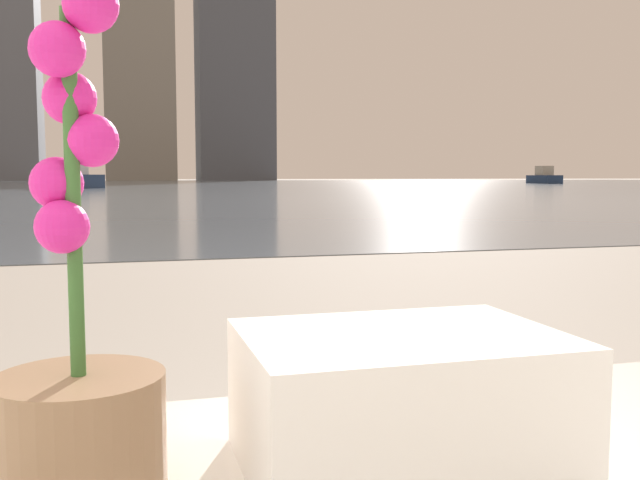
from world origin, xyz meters
The scene contains 6 objects.
potted_orchid centered at (-0.55, 0.75, 0.65)m, with size 0.14×0.14×0.41m.
towel_stack centered at (-0.28, 0.73, 0.61)m, with size 0.28×0.20×0.12m.
harbor_water centered at (0.00, 62.00, 0.01)m, with size 180.00×110.00×0.01m.
harbor_boat_0 centered at (-3.28, 46.41, 0.66)m, with size 3.87×5.09×1.83m.
harbor_boat_3 centered at (41.04, 63.69, 0.63)m, with size 2.08×4.85×1.77m.
skyline_tower_4 centered at (18.19, 118.00, 15.10)m, with size 12.22×8.17×30.20m.
Camera 1 is at (-0.51, 0.15, 0.81)m, focal length 40.00 mm.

